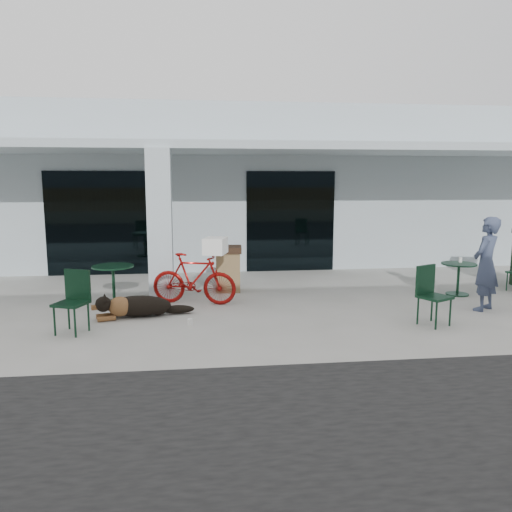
{
  "coord_description": "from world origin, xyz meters",
  "views": [
    {
      "loc": [
        -0.73,
        -8.33,
        2.49
      ],
      "look_at": [
        0.41,
        1.25,
        1.0
      ],
      "focal_mm": 35.0,
      "sensor_mm": 36.0,
      "label": 1
    }
  ],
  "objects": [
    {
      "name": "cafe_table_far",
      "position": [
        4.88,
        1.67,
        0.35
      ],
      "size": [
        0.95,
        0.95,
        0.69
      ],
      "primitive_type": null,
      "rotation": [
        0.0,
        0.0,
        0.36
      ],
      "color": "#133722",
      "rests_on": "ground"
    },
    {
      "name": "cup_on_table",
      "position": [
        4.98,
        1.82,
        0.75
      ],
      "size": [
        0.1,
        0.1,
        0.11
      ],
      "primitive_type": "cylinder",
      "rotation": [
        0.0,
        0.0,
        0.36
      ],
      "color": "white",
      "rests_on": "cafe_table_far"
    },
    {
      "name": "trash_receptacle",
      "position": [
        -0.05,
        2.65,
        0.51
      ],
      "size": [
        0.63,
        0.63,
        1.01
      ],
      "primitive_type": null,
      "rotation": [
        0.0,
        0.0,
        -0.07
      ],
      "color": "brown",
      "rests_on": "ground"
    },
    {
      "name": "building",
      "position": [
        0.0,
        8.5,
        2.25
      ],
      "size": [
        22.0,
        7.0,
        4.5
      ],
      "primitive_type": "cube",
      "color": "#AFBEC6",
      "rests_on": "ground"
    },
    {
      "name": "cafe_chair_far_a",
      "position": [
        3.29,
        -0.44,
        0.51
      ],
      "size": [
        0.64,
        0.66,
        1.02
      ],
      "primitive_type": null,
      "rotation": [
        0.0,
        0.0,
        0.46
      ],
      "color": "#133722",
      "rests_on": "ground"
    },
    {
      "name": "dog",
      "position": [
        -1.81,
        0.7,
        0.22
      ],
      "size": [
        1.42,
        0.81,
        0.45
      ],
      "primitive_type": null,
      "rotation": [
        0.0,
        0.0,
        0.28
      ],
      "color": "black",
      "rests_on": "ground"
    },
    {
      "name": "overhang",
      "position": [
        0.0,
        3.6,
        3.21
      ],
      "size": [
        22.0,
        2.8,
        0.18
      ],
      "primitive_type": "cube",
      "color": "#AFBEC6",
      "rests_on": "column"
    },
    {
      "name": "ground",
      "position": [
        0.0,
        0.0,
        0.0
      ],
      "size": [
        80.0,
        80.0,
        0.0
      ],
      "primitive_type": "plane",
      "color": "#BAB6AF",
      "rests_on": "ground"
    },
    {
      "name": "cafe_chair_near",
      "position": [
        -2.78,
        -0.18,
        0.51
      ],
      "size": [
        0.61,
        0.64,
        1.02
      ],
      "primitive_type": null,
      "rotation": [
        0.0,
        0.0,
        -0.37
      ],
      "color": "#133722",
      "rests_on": "ground"
    },
    {
      "name": "person",
      "position": [
        4.7,
        0.4,
        0.9
      ],
      "size": [
        0.78,
        0.73,
        1.8
      ],
      "primitive_type": "imported",
      "rotation": [
        0.0,
        0.0,
        3.77
      ],
      "color": "#38435F",
      "rests_on": "ground"
    },
    {
      "name": "storefront_glass_left",
      "position": [
        -3.2,
        4.98,
        1.35
      ],
      "size": [
        2.8,
        0.06,
        2.7
      ],
      "primitive_type": "cube",
      "color": "black",
      "rests_on": "ground"
    },
    {
      "name": "cafe_table_near",
      "position": [
        -2.42,
        1.77,
        0.39
      ],
      "size": [
        0.84,
        0.84,
        0.78
      ],
      "primitive_type": null,
      "rotation": [
        0.0,
        0.0,
        -0.01
      ],
      "color": "#133722",
      "rests_on": "ground"
    },
    {
      "name": "storefront_glass_right",
      "position": [
        1.8,
        4.98,
        1.35
      ],
      "size": [
        2.4,
        0.06,
        2.7
      ],
      "primitive_type": "cube",
      "color": "black",
      "rests_on": "ground"
    },
    {
      "name": "column",
      "position": [
        -1.5,
        2.3,
        1.56
      ],
      "size": [
        0.5,
        0.5,
        3.12
      ],
      "primitive_type": "cube",
      "color": "#AFBEC6",
      "rests_on": "ground"
    },
    {
      "name": "bicycle",
      "position": [
        -0.81,
        1.54,
        0.52
      ],
      "size": [
        1.78,
        0.94,
        1.03
      ],
      "primitive_type": "imported",
      "rotation": [
        0.0,
        0.0,
        1.29
      ],
      "color": "maroon",
      "rests_on": "ground"
    },
    {
      "name": "cup_near_dog",
      "position": [
        -0.88,
        0.05,
        0.06
      ],
      "size": [
        0.11,
        0.11,
        0.11
      ],
      "primitive_type": "cylinder",
      "rotation": [
        0.0,
        0.0,
        0.27
      ],
      "color": "white",
      "rests_on": "ground"
    },
    {
      "name": "laundry_basket",
      "position": [
        -0.37,
        1.42,
        1.19
      ],
      "size": [
        0.53,
        0.63,
        0.32
      ],
      "primitive_type": "cube",
      "rotation": [
        0.0,
        0.0,
        1.29
      ],
      "color": "white",
      "rests_on": "bicycle"
    }
  ]
}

